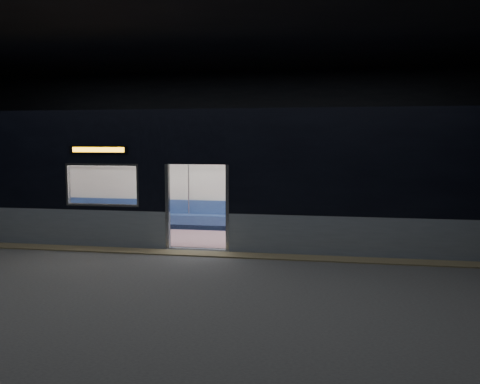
# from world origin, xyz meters

# --- Properties ---
(station_floor) EXTENTS (24.00, 14.00, 0.01)m
(station_floor) POSITION_xyz_m (0.00, 0.00, -0.01)
(station_floor) COLOR #47494C
(station_floor) RESTS_ON ground
(station_envelope) EXTENTS (24.00, 14.00, 5.00)m
(station_envelope) POSITION_xyz_m (0.00, 0.00, 3.66)
(station_envelope) COLOR black
(station_envelope) RESTS_ON station_floor
(tactile_strip) EXTENTS (22.80, 0.50, 0.03)m
(tactile_strip) POSITION_xyz_m (0.00, 0.55, 0.01)
(tactile_strip) COLOR #8C7F59
(tactile_strip) RESTS_ON station_floor
(metro_car) EXTENTS (18.00, 3.04, 3.35)m
(metro_car) POSITION_xyz_m (-0.00, 2.54, 1.85)
(metro_car) COLOR #939FAF
(metro_car) RESTS_ON station_floor
(passenger) EXTENTS (0.44, 0.75, 1.45)m
(passenger) POSITION_xyz_m (3.89, 3.55, 0.83)
(passenger) COLOR black
(passenger) RESTS_ON metro_car
(handbag) EXTENTS (0.35, 0.32, 0.14)m
(handbag) POSITION_xyz_m (3.85, 3.30, 0.69)
(handbag) COLOR black
(handbag) RESTS_ON passenger
(transit_map) EXTENTS (1.07, 0.03, 0.70)m
(transit_map) POSITION_xyz_m (5.00, 3.85, 1.50)
(transit_map) COLOR white
(transit_map) RESTS_ON metro_car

